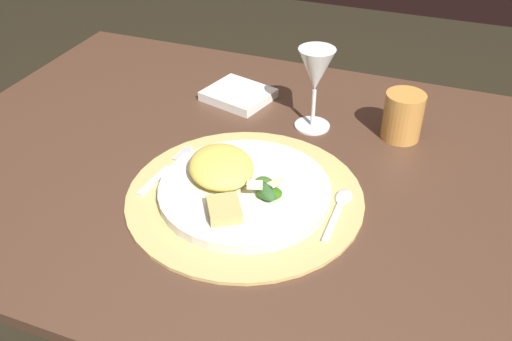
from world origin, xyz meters
name	(u,v)px	position (x,y,z in m)	size (l,w,h in m)	color
dining_table	(231,238)	(0.00, 0.00, 0.56)	(1.11, 0.85, 0.76)	#4B3123
placemat	(245,196)	(0.07, -0.09, 0.76)	(0.38, 0.38, 0.01)	tan
dinner_plate	(245,190)	(0.07, -0.09, 0.77)	(0.28, 0.28, 0.02)	silver
pasta_serving	(221,167)	(0.02, -0.08, 0.80)	(0.13, 0.10, 0.04)	#EAD154
salad_greens	(267,190)	(0.11, -0.10, 0.79)	(0.06, 0.07, 0.03)	#2E5A28
bread_piece	(224,209)	(0.07, -0.17, 0.79)	(0.05, 0.05, 0.02)	tan
fork	(163,172)	(-0.08, -0.09, 0.76)	(0.03, 0.15, 0.00)	silver
spoon	(340,205)	(0.22, -0.07, 0.76)	(0.03, 0.13, 0.01)	silver
napkin	(238,95)	(-0.07, 0.21, 0.77)	(0.13, 0.11, 0.02)	white
wine_glass	(316,73)	(0.11, 0.16, 0.87)	(0.07, 0.07, 0.16)	silver
amber_tumbler	(403,116)	(0.27, 0.18, 0.80)	(0.07, 0.07, 0.09)	#C8893E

